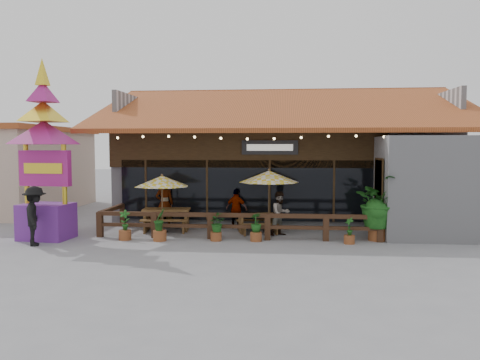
# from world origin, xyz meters

# --- Properties ---
(ground) EXTENTS (100.00, 100.00, 0.00)m
(ground) POSITION_xyz_m (0.00, 0.00, 0.00)
(ground) COLOR gray
(ground) RESTS_ON ground
(restaurant_building) EXTENTS (15.50, 14.73, 6.09)m
(restaurant_building) POSITION_xyz_m (0.26, 6.61, 2.21)
(restaurant_building) COLOR #B8B8BD
(restaurant_building) RESTS_ON ground
(patio_railing) EXTENTS (10.00, 2.60, 0.92)m
(patio_railing) POSITION_xyz_m (-2.25, -0.27, 0.61)
(patio_railing) COLOR #402517
(patio_railing) RESTS_ON ground
(umbrella_left) EXTENTS (2.52, 2.52, 2.22)m
(umbrella_left) POSITION_xyz_m (-4.50, 0.58, 1.93)
(umbrella_left) COLOR brown
(umbrella_left) RESTS_ON ground
(umbrella_right) EXTENTS (2.49, 2.49, 2.41)m
(umbrella_right) POSITION_xyz_m (-0.50, 0.99, 2.10)
(umbrella_right) COLOR brown
(umbrella_right) RESTS_ON ground
(picnic_table_left) EXTENTS (1.91, 1.69, 0.85)m
(picnic_table_left) POSITION_xyz_m (-4.43, 0.95, 0.58)
(picnic_table_left) COLOR brown
(picnic_table_left) RESTS_ON ground
(picnic_table_right) EXTENTS (1.75, 1.61, 0.71)m
(picnic_table_right) POSITION_xyz_m (-0.91, 0.83, 0.48)
(picnic_table_right) COLOR brown
(picnic_table_right) RESTS_ON ground
(thai_sign_tower) EXTENTS (2.70, 2.70, 6.72)m
(thai_sign_tower) POSITION_xyz_m (-8.21, -1.04, 3.55)
(thai_sign_tower) COLOR #69278F
(thai_sign_tower) RESTS_ON ground
(tropical_plant) EXTENTS (2.13, 2.05, 2.27)m
(tropical_plant) POSITION_xyz_m (3.27, -0.23, 1.30)
(tropical_plant) COLOR brown
(tropical_plant) RESTS_ON ground
(diner_a) EXTENTS (0.79, 0.61, 1.92)m
(diner_a) POSITION_xyz_m (-4.70, 1.67, 0.96)
(diner_a) COLOR #3B2712
(diner_a) RESTS_ON ground
(diner_b) EXTENTS (1.00, 0.97, 1.62)m
(diner_b) POSITION_xyz_m (-0.06, 0.32, 0.81)
(diner_b) COLOR #3B2712
(diner_b) RESTS_ON ground
(diner_c) EXTENTS (1.01, 0.72, 1.59)m
(diner_c) POSITION_xyz_m (-1.79, 1.60, 0.79)
(diner_c) COLOR #3B2712
(diner_c) RESTS_ON ground
(pedestrian) EXTENTS (1.18, 1.44, 1.95)m
(pedestrian) POSITION_xyz_m (-8.03, -2.13, 0.97)
(pedestrian) COLOR black
(pedestrian) RESTS_ON ground
(planter_a) EXTENTS (0.43, 0.43, 1.05)m
(planter_a) POSITION_xyz_m (-5.42, -0.96, 0.44)
(planter_a) COLOR brown
(planter_a) RESTS_ON ground
(planter_b) EXTENTS (0.49, 0.52, 1.12)m
(planter_b) POSITION_xyz_m (-4.17, -1.02, 0.51)
(planter_b) COLOR brown
(planter_b) RESTS_ON ground
(planter_c) EXTENTS (0.75, 0.76, 0.95)m
(planter_c) POSITION_xyz_m (-2.25, -0.82, 0.53)
(planter_c) COLOR brown
(planter_c) RESTS_ON ground
(planter_d) EXTENTS (0.52, 0.52, 0.97)m
(planter_d) POSITION_xyz_m (-0.88, -0.75, 0.47)
(planter_d) COLOR brown
(planter_d) RESTS_ON ground
(planter_e) EXTENTS (0.36, 0.38, 0.88)m
(planter_e) POSITION_xyz_m (2.23, -0.91, 0.37)
(planter_e) COLOR brown
(planter_e) RESTS_ON ground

